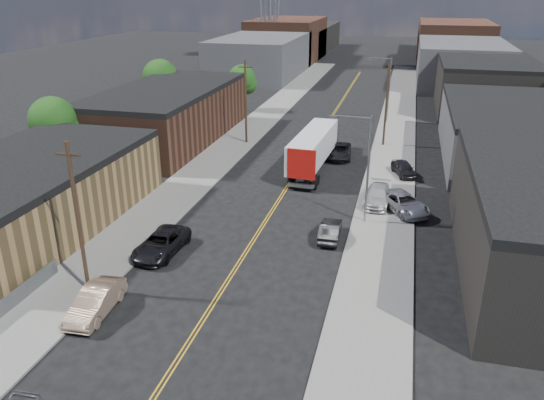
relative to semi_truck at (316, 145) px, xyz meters
The scene contains 30 objects.
ground 21.68m from the semi_truck, 93.99° to the left, with size 260.00×260.00×0.00m, color black.
centerline 7.08m from the semi_truck, 102.99° to the left, with size 0.32×120.00×0.01m, color gold.
sidewalk_left 12.98m from the semi_truck, 149.41° to the left, with size 5.00×140.00×0.15m, color slate.
sidewalk_right 10.56m from the semi_truck, 39.11° to the left, with size 5.00×140.00×0.15m, color slate.
warehouse_tan 28.29m from the semi_truck, 133.57° to the right, with size 12.00×22.00×5.60m.
warehouse_brown 20.28m from the semi_truck, 164.24° to the left, with size 12.00×26.00×6.60m.
industrial_right_b 21.84m from the semi_truck, 20.10° to the left, with size 14.00×24.00×6.10m.
industrial_right_c 39.30m from the semi_truck, 58.54° to the left, with size 14.00×22.00×7.60m.
skyline_left_a 60.48m from the semi_truck, 110.83° to the left, with size 16.00×30.00×8.00m, color #353538.
skyline_right_a 59.48m from the semi_truck, 71.87° to the left, with size 16.00×30.00×8.00m, color #353538.
skyline_left_b 84.33m from the semi_truck, 104.78° to the left, with size 16.00×26.00×10.00m, color #482A1C.
skyline_right_b 83.62m from the semi_truck, 77.21° to the left, with size 16.00×26.00×10.00m, color #482A1C.
skyline_left_c 103.76m from the semi_truck, 101.96° to the left, with size 16.00×40.00×7.00m, color black.
skyline_right_c 103.18m from the semi_truck, 79.67° to the left, with size 16.00×40.00×7.00m, color black.
streetlight_near 15.10m from the semi_truck, 65.69° to the right, with size 3.39×0.25×9.00m.
streetlight_far 22.55m from the semi_truck, 74.17° to the left, with size 3.39×0.25×9.00m.
utility_pole_left_near 30.23m from the semi_truck, 108.80° to the right, with size 1.60×0.26×10.00m.
utility_pole_left_far 12.00m from the semi_truck, 146.16° to the left, with size 1.60×0.26×10.00m.
utility_pole_right 11.95m from the semi_truck, 54.81° to the left, with size 1.60×0.26×10.00m.
tree_left_near 26.97m from the semi_truck, 161.53° to the right, with size 4.85×4.76×7.91m.
tree_left_mid 30.49m from the semi_truck, 147.03° to the left, with size 5.10×5.04×8.37m.
tree_left_far 28.21m from the semi_truck, 123.30° to the left, with size 4.35×4.20×6.97m.
semi_truck is the anchor object (origin of this frame).
car_left_b 31.54m from the semi_truck, 104.52° to the right, with size 1.73×4.96×1.64m, color #9C7C66.
car_left_c 23.75m from the semi_truck, 108.29° to the right, with size 2.59×5.61×1.56m, color black.
car_right_oncoming 17.67m from the semi_truck, 76.29° to the right, with size 1.48×4.25×1.40m, color black.
car_right_lot_a 14.32m from the semi_truck, 48.20° to the right, with size 2.59×5.61×1.56m, color #B1B2B6.
car_right_lot_b 11.99m from the semi_truck, 52.63° to the right, with size 2.11×5.19×1.51m, color #B1B1B1.
car_right_lot_c 9.51m from the semi_truck, ahead, with size 1.69×4.20×1.43m, color black.
car_ahead_truck 4.40m from the semi_truck, 58.50° to the left, with size 2.59×5.62×1.56m, color black.
Camera 1 is at (10.37, -15.41, 18.41)m, focal length 35.00 mm.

